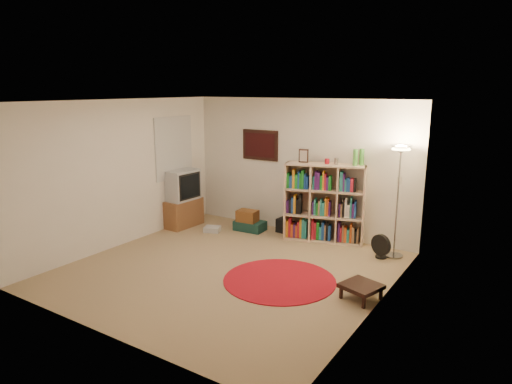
# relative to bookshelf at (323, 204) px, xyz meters

# --- Properties ---
(room) EXTENTS (4.54, 4.54, 2.54)m
(room) POSITION_rel_bookshelf_xyz_m (-0.67, -1.96, 0.58)
(room) COLOR #9F825D
(room) RESTS_ON ground
(bookshelf) EXTENTS (1.45, 0.76, 1.67)m
(bookshelf) POSITION_rel_bookshelf_xyz_m (0.00, 0.00, 0.00)
(bookshelf) COLOR #D3AC8C
(bookshelf) RESTS_ON ground
(floor_lamp) EXTENTS (0.39, 0.39, 1.82)m
(floor_lamp) POSITION_rel_bookshelf_xyz_m (1.32, -0.11, 0.84)
(floor_lamp) COLOR gray
(floor_lamp) RESTS_ON ground
(floor_fan) EXTENTS (0.35, 0.24, 0.40)m
(floor_fan) POSITION_rel_bookshelf_xyz_m (1.16, -0.30, -0.48)
(floor_fan) COLOR black
(floor_fan) RESTS_ON ground
(tv_stand) EXTENTS (0.58, 0.80, 1.13)m
(tv_stand) POSITION_rel_bookshelf_xyz_m (-2.75, -0.69, -0.13)
(tv_stand) COLOR brown
(tv_stand) RESTS_ON ground
(dvd_box) EXTENTS (0.36, 0.33, 0.10)m
(dvd_box) POSITION_rel_bookshelf_xyz_m (-1.98, -0.68, -0.63)
(dvd_box) COLOR #B8B9BD
(dvd_box) RESTS_ON ground
(suitcase) EXTENTS (0.58, 0.39, 0.18)m
(suitcase) POSITION_rel_bookshelf_xyz_m (-1.42, -0.21, -0.58)
(suitcase) COLOR #12322D
(suitcase) RESTS_ON ground
(wicker_basket) EXTENTS (0.40, 0.30, 0.22)m
(wicker_basket) POSITION_rel_bookshelf_xyz_m (-1.45, -0.25, -0.38)
(wicker_basket) COLOR brown
(wicker_basket) RESTS_ON suitcase
(duffel_bag) EXTENTS (0.39, 0.33, 0.26)m
(duffel_bag) POSITION_rel_bookshelf_xyz_m (-0.74, 0.09, -0.54)
(duffel_bag) COLOR black
(duffel_bag) RESTS_ON ground
(red_rug) EXTENTS (1.61, 1.61, 0.01)m
(red_rug) POSITION_rel_bookshelf_xyz_m (0.23, -1.95, -0.67)
(red_rug) COLOR maroon
(red_rug) RESTS_ON ground
(side_table) EXTENTS (0.56, 0.56, 0.21)m
(side_table) POSITION_rel_bookshelf_xyz_m (1.41, -1.88, -0.50)
(side_table) COLOR black
(side_table) RESTS_ON ground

